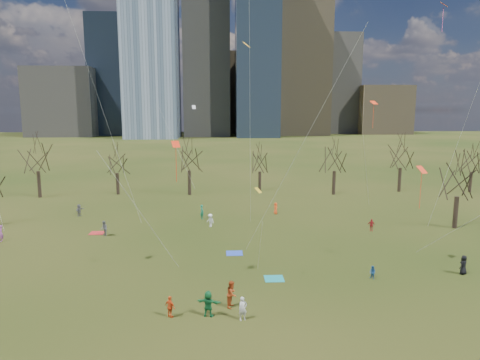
{
  "coord_description": "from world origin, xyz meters",
  "views": [
    {
      "loc": [
        -2.11,
        -30.17,
        13.91
      ],
      "look_at": [
        0.0,
        12.0,
        7.0
      ],
      "focal_mm": 32.0,
      "sensor_mm": 36.0,
      "label": 1
    }
  ],
  "objects_px": {
    "blanket_navy": "(234,253)",
    "person_2": "(232,294)",
    "blanket_teal": "(274,279)",
    "person_4": "(170,307)",
    "person_1": "(243,309)",
    "blanket_crimson": "(97,233)"
  },
  "relations": [
    {
      "from": "blanket_navy",
      "to": "person_2",
      "type": "relative_size",
      "value": 0.82
    },
    {
      "from": "blanket_teal",
      "to": "person_2",
      "type": "bearing_deg",
      "value": -126.53
    },
    {
      "from": "blanket_teal",
      "to": "person_4",
      "type": "height_order",
      "value": "person_4"
    },
    {
      "from": "blanket_navy",
      "to": "person_1",
      "type": "distance_m",
      "value": 13.57
    },
    {
      "from": "blanket_teal",
      "to": "blanket_crimson",
      "type": "distance_m",
      "value": 23.46
    },
    {
      "from": "person_2",
      "to": "blanket_navy",
      "type": "bearing_deg",
      "value": 17.81
    },
    {
      "from": "person_2",
      "to": "person_4",
      "type": "height_order",
      "value": "person_2"
    },
    {
      "from": "blanket_teal",
      "to": "person_4",
      "type": "distance_m",
      "value": 10.17
    },
    {
      "from": "blanket_teal",
      "to": "blanket_crimson",
      "type": "bearing_deg",
      "value": 142.25
    },
    {
      "from": "person_1",
      "to": "person_4",
      "type": "distance_m",
      "value": 4.93
    },
    {
      "from": "blanket_crimson",
      "to": "blanket_teal",
      "type": "bearing_deg",
      "value": -37.75
    },
    {
      "from": "person_2",
      "to": "person_4",
      "type": "bearing_deg",
      "value": 128.91
    },
    {
      "from": "blanket_crimson",
      "to": "person_2",
      "type": "xyz_separation_m",
      "value": [
        14.88,
        -19.32,
        0.96
      ]
    },
    {
      "from": "blanket_crimson",
      "to": "person_1",
      "type": "xyz_separation_m",
      "value": [
        15.54,
        -21.31,
        0.79
      ]
    },
    {
      "from": "person_2",
      "to": "blanket_teal",
      "type": "bearing_deg",
      "value": -15.75
    },
    {
      "from": "blanket_crimson",
      "to": "person_4",
      "type": "bearing_deg",
      "value": -62.8
    },
    {
      "from": "person_1",
      "to": "person_2",
      "type": "distance_m",
      "value": 2.1
    },
    {
      "from": "blanket_navy",
      "to": "person_4",
      "type": "relative_size",
      "value": 1.05
    },
    {
      "from": "person_1",
      "to": "person_2",
      "type": "bearing_deg",
      "value": 88.45
    },
    {
      "from": "blanket_crimson",
      "to": "person_4",
      "type": "xyz_separation_m",
      "value": [
        10.64,
        -20.71,
        0.75
      ]
    },
    {
      "from": "person_2",
      "to": "blanket_crimson",
      "type": "bearing_deg",
      "value": 58.37
    },
    {
      "from": "person_1",
      "to": "person_2",
      "type": "xyz_separation_m",
      "value": [
        -0.66,
        1.98,
        0.16
      ]
    }
  ]
}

